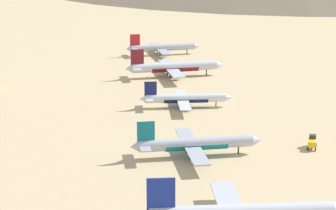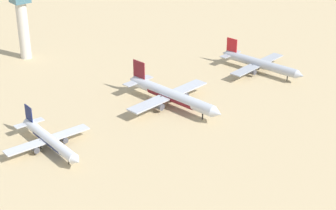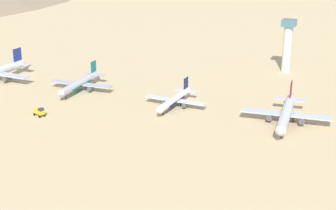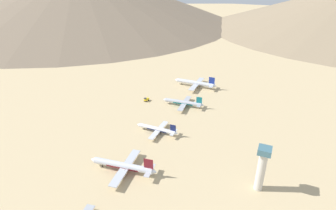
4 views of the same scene
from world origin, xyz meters
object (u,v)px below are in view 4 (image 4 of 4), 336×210
(parked_jet_3, at_px, (124,166))
(service_truck, at_px, (146,99))
(parked_jet_2, at_px, (157,129))
(parked_jet_1, at_px, (183,103))
(control_tower, at_px, (262,167))
(parked_jet_0, at_px, (196,83))

(parked_jet_3, bearing_deg, service_truck, -70.13)
(parked_jet_2, xyz_separation_m, parked_jet_3, (-0.27, 49.81, 0.99))
(parked_jet_3, bearing_deg, parked_jet_1, -90.97)
(parked_jet_1, height_order, service_truck, parked_jet_1)
(control_tower, bearing_deg, parked_jet_0, -57.88)
(parked_jet_1, relative_size, service_truck, 7.07)
(parked_jet_2, height_order, service_truck, parked_jet_2)
(parked_jet_1, bearing_deg, control_tower, 133.32)
(service_truck, bearing_deg, parked_jet_2, 126.33)
(parked_jet_3, relative_size, service_truck, 8.09)
(parked_jet_1, distance_m, parked_jet_3, 101.50)
(parked_jet_2, bearing_deg, service_truck, -53.67)
(control_tower, bearing_deg, parked_jet_2, -21.30)
(parked_jet_2, xyz_separation_m, service_truck, (34.86, -47.40, -1.33))
(parked_jet_2, relative_size, parked_jet_3, 0.77)
(control_tower, bearing_deg, parked_jet_1, -46.68)
(parked_jet_2, distance_m, service_truck, 58.85)
(parked_jet_1, distance_m, parked_jet_2, 51.71)
(parked_jet_0, distance_m, service_truck, 62.17)
(parked_jet_1, height_order, control_tower, control_tower)
(parked_jet_3, bearing_deg, control_tower, -166.95)
(parked_jet_3, distance_m, service_truck, 103.39)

